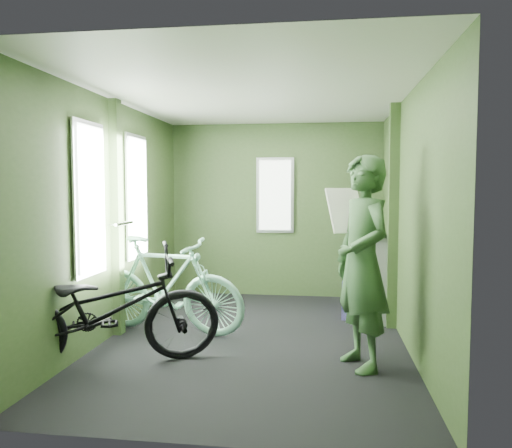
{
  "coord_description": "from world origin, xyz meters",
  "views": [
    {
      "loc": [
        0.65,
        -4.64,
        1.44
      ],
      "look_at": [
        0.0,
        0.1,
        1.1
      ],
      "focal_mm": 35.0,
      "sensor_mm": 36.0,
      "label": 1
    }
  ],
  "objects_px": {
    "bicycle_black": "(108,368)",
    "bicycle_mint": "(165,334)",
    "waste_box": "(381,279)",
    "bench_seat": "(366,290)",
    "passenger": "(362,262)"
  },
  "relations": [
    {
      "from": "bicycle_black",
      "to": "bicycle_mint",
      "type": "relative_size",
      "value": 1.11
    },
    {
      "from": "bicycle_mint",
      "to": "waste_box",
      "type": "relative_size",
      "value": 1.78
    },
    {
      "from": "bench_seat",
      "to": "bicycle_black",
      "type": "bearing_deg",
      "value": -130.85
    },
    {
      "from": "bicycle_black",
      "to": "bicycle_mint",
      "type": "height_order",
      "value": "bicycle_mint"
    },
    {
      "from": "passenger",
      "to": "bicycle_black",
      "type": "bearing_deg",
      "value": -106.21
    },
    {
      "from": "passenger",
      "to": "bench_seat",
      "type": "height_order",
      "value": "passenger"
    },
    {
      "from": "passenger",
      "to": "waste_box",
      "type": "distance_m",
      "value": 1.51
    },
    {
      "from": "passenger",
      "to": "waste_box",
      "type": "height_order",
      "value": "passenger"
    },
    {
      "from": "bicycle_mint",
      "to": "passenger",
      "type": "relative_size",
      "value": 0.97
    },
    {
      "from": "bicycle_black",
      "to": "bicycle_mint",
      "type": "bearing_deg",
      "value": -33.48
    },
    {
      "from": "bicycle_black",
      "to": "passenger",
      "type": "relative_size",
      "value": 1.07
    },
    {
      "from": "bench_seat",
      "to": "bicycle_mint",
      "type": "bearing_deg",
      "value": -145.09
    },
    {
      "from": "passenger",
      "to": "bicycle_mint",
      "type": "bearing_deg",
      "value": -134.33
    },
    {
      "from": "waste_box",
      "to": "bench_seat",
      "type": "bearing_deg",
      "value": 106.07
    },
    {
      "from": "waste_box",
      "to": "bench_seat",
      "type": "height_order",
      "value": "waste_box"
    }
  ]
}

